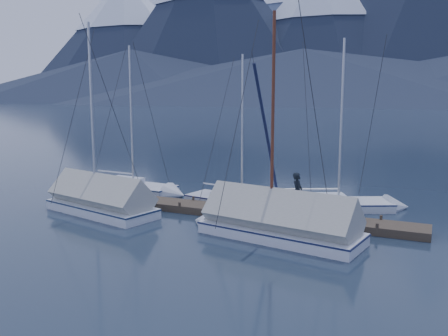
{
  "coord_description": "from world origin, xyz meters",
  "views": [
    {
      "loc": [
        8.95,
        -17.83,
        5.6
      ],
      "look_at": [
        0.0,
        2.0,
        2.2
      ],
      "focal_mm": 38.0,
      "sensor_mm": 36.0,
      "label": 1
    }
  ],
  "objects_px": {
    "sailboat_covered_far": "(94,202)",
    "sailboat_open_mid": "(249,205)",
    "sailboat_covered_near": "(268,225)",
    "sailboat_open_right": "(348,206)",
    "sailboat_open_left": "(140,189)",
    "person": "(297,193)"
  },
  "relations": [
    {
      "from": "sailboat_covered_near",
      "to": "sailboat_covered_far",
      "type": "distance_m",
      "value": 8.89
    },
    {
      "from": "sailboat_covered_far",
      "to": "person",
      "type": "height_order",
      "value": "sailboat_covered_far"
    },
    {
      "from": "sailboat_covered_near",
      "to": "person",
      "type": "bearing_deg",
      "value": 82.83
    },
    {
      "from": "sailboat_open_left",
      "to": "person",
      "type": "relative_size",
      "value": 5.04
    },
    {
      "from": "sailboat_covered_far",
      "to": "sailboat_open_mid",
      "type": "bearing_deg",
      "value": 30.68
    },
    {
      "from": "sailboat_open_left",
      "to": "person",
      "type": "distance_m",
      "value": 10.17
    },
    {
      "from": "sailboat_open_mid",
      "to": "sailboat_open_right",
      "type": "bearing_deg",
      "value": 20.41
    },
    {
      "from": "sailboat_covered_near",
      "to": "person",
      "type": "xyz_separation_m",
      "value": [
        0.37,
        2.96,
        0.76
      ]
    },
    {
      "from": "sailboat_covered_far",
      "to": "person",
      "type": "relative_size",
      "value": 5.37
    },
    {
      "from": "sailboat_open_mid",
      "to": "sailboat_open_right",
      "type": "xyz_separation_m",
      "value": [
        4.54,
        1.69,
        0.01
      ]
    },
    {
      "from": "sailboat_covered_far",
      "to": "person",
      "type": "xyz_separation_m",
      "value": [
        9.26,
        2.64,
        0.77
      ]
    },
    {
      "from": "person",
      "to": "sailboat_open_mid",
      "type": "bearing_deg",
      "value": 71.14
    },
    {
      "from": "sailboat_open_mid",
      "to": "person",
      "type": "relative_size",
      "value": 4.57
    },
    {
      "from": "sailboat_open_mid",
      "to": "sailboat_covered_far",
      "type": "height_order",
      "value": "sailboat_covered_far"
    },
    {
      "from": "sailboat_covered_near",
      "to": "sailboat_open_right",
      "type": "bearing_deg",
      "value": 69.95
    },
    {
      "from": "sailboat_covered_near",
      "to": "person",
      "type": "distance_m",
      "value": 3.07
    },
    {
      "from": "sailboat_open_right",
      "to": "sailboat_covered_near",
      "type": "xyz_separation_m",
      "value": [
        -2.14,
        -5.85,
        0.32
      ]
    },
    {
      "from": "sailboat_open_right",
      "to": "person",
      "type": "relative_size",
      "value": 4.99
    },
    {
      "from": "sailboat_open_mid",
      "to": "sailboat_covered_far",
      "type": "xyz_separation_m",
      "value": [
        -6.48,
        -3.85,
        0.33
      ]
    },
    {
      "from": "sailboat_open_right",
      "to": "person",
      "type": "distance_m",
      "value": 3.56
    },
    {
      "from": "sailboat_open_left",
      "to": "sailboat_open_right",
      "type": "bearing_deg",
      "value": 3.74
    },
    {
      "from": "sailboat_covered_near",
      "to": "sailboat_covered_far",
      "type": "relative_size",
      "value": 0.99
    }
  ]
}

